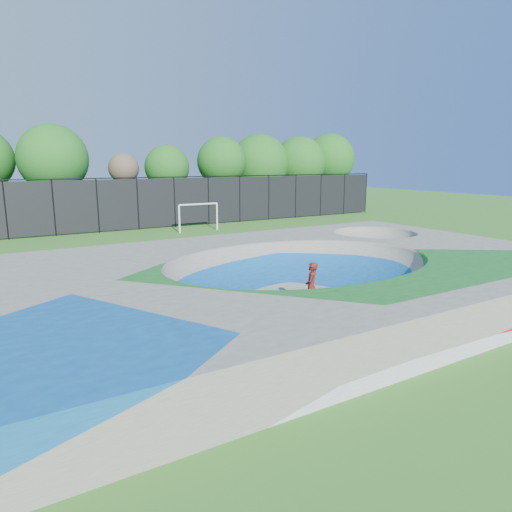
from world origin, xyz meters
The scene contains 7 objects.
ground centered at (0.00, 0.00, 0.00)m, with size 120.00×120.00×0.00m, color #2C651C.
skate_deck centered at (0.00, 0.00, 0.75)m, with size 22.00×14.00×1.50m, color gray.
skater centered at (-0.75, -1.63, 0.87)m, with size 0.64×0.42×1.74m, color #AA200D.
skateboard centered at (-0.75, -1.63, 0.03)m, with size 0.78×0.22×0.05m, color black.
soccer_goal centered at (3.62, 17.74, 1.47)m, with size 3.22×0.12×2.12m.
fence centered at (0.00, 21.00, 2.10)m, with size 48.09×0.09×4.04m.
treeline centered at (2.00, 26.40, 5.18)m, with size 52.69×7.69×8.35m.
Camera 1 is at (-10.41, -13.84, 5.16)m, focal length 32.00 mm.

